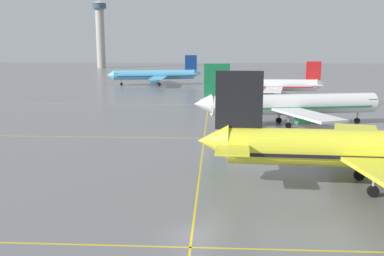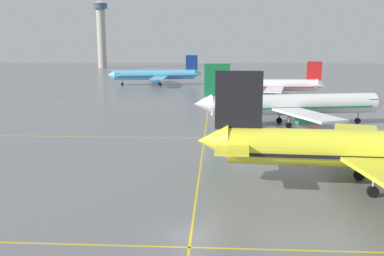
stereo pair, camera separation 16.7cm
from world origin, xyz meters
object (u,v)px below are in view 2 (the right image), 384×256
Objects in this scene: airliner_second_row at (292,105)px; airliner_third_row at (269,85)px; airliner_far_left_stand at (156,75)px; airliner_front_gate at (383,150)px; control_tower at (101,29)px.

airliner_third_row is (0.50, 42.95, -0.54)m from airliner_second_row.
airliner_second_row is at bearing -64.60° from airliner_far_left_stand.
airliner_second_row is at bearing 95.82° from airliner_front_gate.
control_tower is at bearing 111.95° from airliner_front_gate.
control_tower is at bearing 121.26° from airliner_third_row.
control_tower reaches higher than airliner_second_row.
airliner_third_row is 0.83× the size of control_tower.
airliner_front_gate is 80.02m from airliner_third_row.
control_tower reaches higher than airliner_front_gate.
control_tower reaches higher than airliner_third_row.
airliner_front_gate is 240.09m from control_tower.
airliner_second_row is at bearing -65.14° from control_tower.
airliner_front_gate is 122.78m from airliner_far_left_stand.
control_tower is (-86.21, 142.03, 19.75)m from airliner_third_row.
airliner_third_row is at bearing 92.35° from airliner_front_gate.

